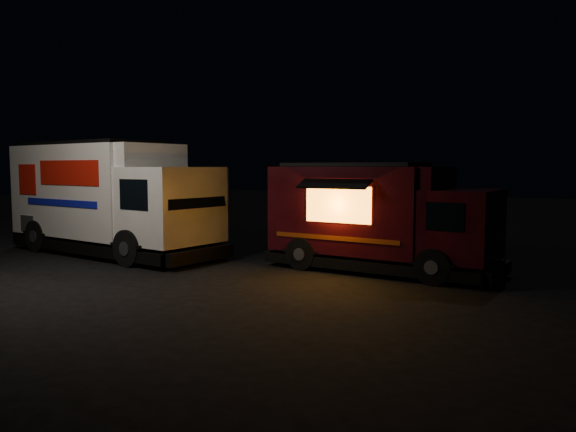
# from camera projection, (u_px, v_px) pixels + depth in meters

# --- Properties ---
(ground) EXTENTS (80.00, 80.00, 0.00)m
(ground) POSITION_uv_depth(u_px,v_px,m) (178.00, 266.00, 14.88)
(ground) COLOR black
(ground) RESTS_ON ground
(white_truck) EXTENTS (7.67, 3.07, 3.41)m
(white_truck) POSITION_uv_depth(u_px,v_px,m) (114.00, 198.00, 16.89)
(white_truck) COLOR white
(white_truck) RESTS_ON ground
(red_truck) EXTENTS (5.92, 2.25, 2.74)m
(red_truck) POSITION_uv_depth(u_px,v_px,m) (382.00, 217.00, 14.13)
(red_truck) COLOR #3D0B11
(red_truck) RESTS_ON ground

